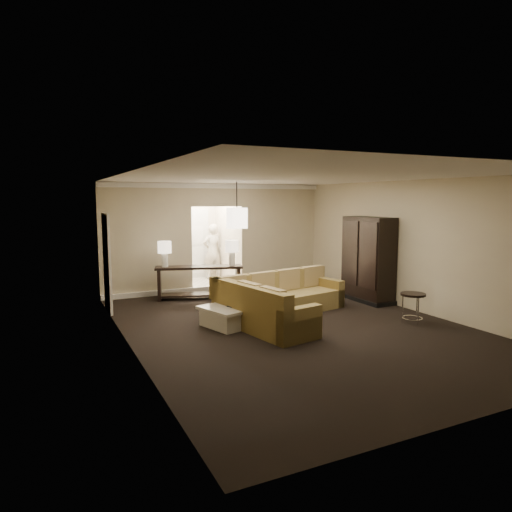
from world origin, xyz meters
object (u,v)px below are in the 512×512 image
sectional_sofa (278,302)px  person (213,249)px  coffee_table (230,316)px  console_table (199,279)px  armoire (368,261)px  drink_table (413,302)px

sectional_sofa → person: (0.43, 4.95, 0.57)m
coffee_table → console_table: bearing=84.9°
coffee_table → armoire: (3.74, 0.59, 0.76)m
armoire → console_table: bearing=151.2°
armoire → drink_table: size_ratio=3.34×
console_table → drink_table: 4.92m
console_table → person: size_ratio=1.15×
person → armoire: bearing=117.7°
coffee_table → armoire: armoire is taller
person → sectional_sofa: bearing=85.7°
armoire → person: size_ratio=1.08×
coffee_table → person: bearing=73.3°
drink_table → coffee_table: bearing=157.0°
person → drink_table: bearing=106.0°
console_table → person: person is taller
console_table → drink_table: bearing=-35.5°
coffee_table → person: (1.50, 5.00, 0.72)m
armoire → coffee_table: bearing=-171.1°
coffee_table → drink_table: 3.53m
console_table → coffee_table: bearing=-78.5°
person → console_table: bearing=63.7°
console_table → armoire: (3.51, -1.93, 0.47)m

